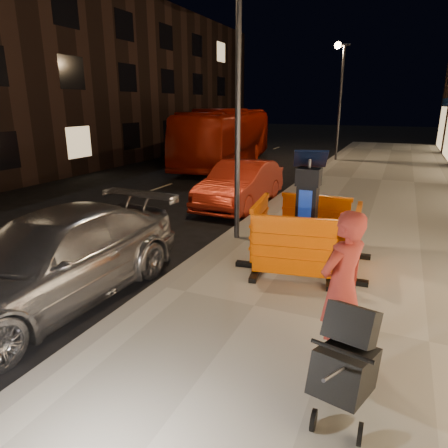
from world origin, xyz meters
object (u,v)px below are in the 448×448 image
at_px(barrier_bldgside, 355,240).
at_px(car_silver, 57,301).
at_px(barrier_kerbside, 259,228).
at_px(bus_doubledecker, 227,165).
at_px(barrier_front, 293,250).
at_px(barrier_back, 315,222).
at_px(man, 342,288).
at_px(car_red, 241,206).
at_px(parking_kiosk, 307,211).
at_px(stroller, 346,365).

height_order(barrier_bldgside, car_silver, barrier_bldgside).
bearing_deg(car_silver, barrier_kerbside, 52.66).
bearing_deg(bus_doubledecker, barrier_kerbside, -71.20).
xyz_separation_m(barrier_front, bus_doubledecker, (-7.10, 13.51, -0.74)).
bearing_deg(barrier_bldgside, barrier_kerbside, 87.19).
relative_size(barrier_front, barrier_back, 1.00).
xyz_separation_m(barrier_front, barrier_bldgside, (0.95, 0.95, 0.00)).
distance_m(barrier_front, barrier_bldgside, 1.34).
xyz_separation_m(bus_doubledecker, man, (8.17, -15.51, 1.10)).
xyz_separation_m(barrier_bldgside, car_silver, (-4.46, -3.04, -0.74)).
distance_m(barrier_front, bus_doubledecker, 15.27).
distance_m(barrier_front, car_silver, 4.15).
distance_m(barrier_kerbside, car_red, 4.82).
distance_m(parking_kiosk, barrier_back, 1.06).
height_order(parking_kiosk, barrier_front, parking_kiosk).
bearing_deg(barrier_bldgside, stroller, -177.94).
distance_m(barrier_kerbside, stroller, 4.45).
xyz_separation_m(barrier_front, man, (1.08, -2.01, 0.36)).
distance_m(parking_kiosk, barrier_kerbside, 1.06).
relative_size(parking_kiosk, man, 1.11).
relative_size(car_red, stroller, 4.08).
relative_size(barrier_front, bus_doubledecker, 0.14).
relative_size(parking_kiosk, barrier_kerbside, 1.40).
distance_m(parking_kiosk, car_red, 5.39).
bearing_deg(stroller, barrier_back, 117.36).
xyz_separation_m(bus_doubledecker, stroller, (8.37, -16.41, 0.69)).
bearing_deg(barrier_kerbside, stroller, -156.78).
height_order(car_silver, car_red, car_silver).
height_order(barrier_back, barrier_bldgside, same).
bearing_deg(barrier_bldgside, barrier_back, 42.19).
height_order(barrier_back, man, man).
distance_m(barrier_back, stroller, 4.97).
distance_m(barrier_front, car_red, 6.10).
distance_m(barrier_kerbside, car_silver, 4.04).
bearing_deg(man, stroller, 45.00).
relative_size(barrier_kerbside, car_red, 0.34).
distance_m(barrier_bldgside, car_silver, 5.45).
bearing_deg(barrier_front, barrier_bldgside, 35.19).
bearing_deg(car_red, car_silver, -93.27).
xyz_separation_m(man, stroller, (0.20, -0.90, -0.41)).
xyz_separation_m(barrier_bldgside, stroller, (0.33, -3.86, -0.05)).
xyz_separation_m(parking_kiosk, barrier_bldgside, (0.95, 0.00, -0.47)).
bearing_deg(stroller, bus_doubledecker, 129.50).
bearing_deg(barrier_front, bus_doubledecker, 107.91).
relative_size(barrier_back, barrier_kerbside, 1.00).
xyz_separation_m(barrier_front, stroller, (1.28, -2.91, -0.05)).
xyz_separation_m(barrier_back, car_red, (-3.04, 3.33, -0.74)).
relative_size(car_silver, bus_doubledecker, 0.48).
relative_size(barrier_front, man, 0.79).
distance_m(barrier_back, barrier_bldgside, 1.34).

